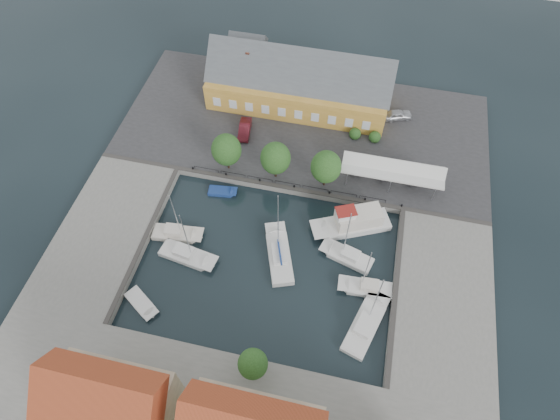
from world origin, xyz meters
name	(u,v)px	position (x,y,z in m)	size (l,w,h in m)	color
ground	(270,253)	(0.00, 0.00, 0.00)	(140.00, 140.00, 0.00)	black
north_quay	(304,127)	(0.00, 23.00, 0.50)	(56.00, 26.00, 1.00)	#2D2D30
west_quay	(106,232)	(-22.00, -2.00, 0.50)	(12.00, 24.00, 1.00)	slate
east_quay	(442,300)	(22.00, -2.00, 0.50)	(12.00, 24.00, 1.00)	slate
quay_edge_fittings	(278,219)	(0.02, 4.75, 1.06)	(56.00, 24.72, 0.40)	#383533
warehouse	(295,83)	(-2.60, 28.36, 4.43)	(28.56, 14.00, 9.55)	#BC8A2E
tent_canopy	(393,170)	(14.00, 14.50, 3.68)	(14.00, 4.00, 2.83)	silver
quay_trees	(275,158)	(-2.00, 12.00, 4.88)	(18.20, 4.20, 6.30)	black
car_silver	(398,115)	(14.02, 27.75, 1.76)	(1.80, 4.47, 1.52)	#B9BCC1
car_red	(245,129)	(-8.57, 19.36, 1.78)	(1.66, 4.76, 1.57)	#55131C
center_sailboat	(279,255)	(1.31, -0.24, 0.36)	(5.67, 9.41, 12.55)	silver
trawler	(354,223)	(10.01, 6.51, 1.02)	(10.98, 7.31, 5.00)	silver
east_boat_a	(347,257)	(9.95, 1.58, 0.26)	(7.32, 4.22, 10.15)	silver
east_boat_b	(366,288)	(12.83, -2.32, 0.26)	(6.86, 2.56, 9.43)	silver
east_boat_c	(365,326)	(13.27, -7.15, 0.26)	(5.15, 9.07, 11.16)	silver
west_boat_b	(177,234)	(-12.75, -0.05, 0.26)	(7.00, 3.01, 9.52)	beige
west_boat_c	(187,256)	(-10.29, -2.88, 0.26)	(7.98, 3.64, 10.54)	silver
launch_sw	(142,304)	(-13.54, -10.35, 0.09)	(5.11, 4.22, 0.98)	silver
launch_nw	(222,192)	(-8.96, 8.19, 0.09)	(4.25, 2.08, 0.88)	navy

